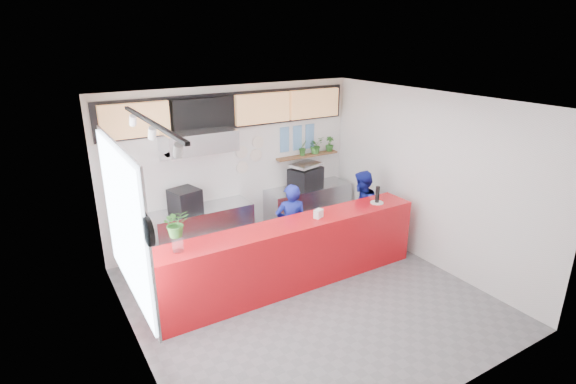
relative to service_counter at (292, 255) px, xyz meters
name	(u,v)px	position (x,y,z in m)	size (l,w,h in m)	color
floor	(306,297)	(0.00, -0.40, -0.55)	(5.00, 5.00, 0.00)	slate
ceiling	(309,102)	(0.00, -0.40, 2.45)	(5.00, 5.00, 0.00)	silver
wall_back	(234,166)	(0.00, 2.10, 0.95)	(5.00, 5.00, 0.00)	white
wall_left	(129,248)	(-2.50, -0.40, 0.95)	(5.00, 5.00, 0.00)	white
wall_right	(429,179)	(2.50, -0.40, 0.95)	(5.00, 5.00, 0.00)	white
service_counter	(292,255)	(0.00, 0.00, 0.00)	(4.50, 0.60, 1.10)	red
cream_band	(232,107)	(0.00, 2.09, 2.05)	(5.00, 0.02, 0.80)	beige
prep_bench	(204,231)	(-0.80, 1.80, -0.10)	(1.80, 0.60, 0.90)	#B2B5BA
panini_oven	(185,201)	(-1.10, 1.80, 0.56)	(0.46, 0.46, 0.41)	black
extraction_hood	(198,141)	(-0.80, 1.75, 1.60)	(1.20, 0.70, 0.35)	#B2B5BA
hood_lip	(199,152)	(-0.80, 1.75, 1.40)	(1.20, 0.70, 0.08)	#B2B5BA
right_bench	(308,207)	(1.50, 1.80, -0.10)	(1.80, 0.60, 0.90)	#B2B5BA
espresso_machine	(306,178)	(1.43, 1.80, 0.55)	(0.64, 0.45, 0.41)	black
espresso_tray	(306,165)	(1.43, 1.80, 0.83)	(0.59, 0.41, 0.05)	#ADAFB4
herb_shelf	(308,155)	(1.60, 2.00, 0.95)	(1.40, 0.18, 0.04)	brown
menu_board_far_left	(135,120)	(-1.75, 1.98, 2.00)	(1.10, 0.10, 0.55)	tan
menu_board_mid_left	(204,114)	(-0.59, 1.98, 2.00)	(1.10, 0.10, 0.55)	black
menu_board_mid_right	(263,108)	(0.57, 1.98, 2.00)	(1.10, 0.10, 0.55)	tan
menu_board_far_right	(314,104)	(1.73, 1.98, 2.00)	(1.10, 0.10, 0.55)	tan
soffit	(233,110)	(0.00, 2.06, 2.00)	(4.80, 0.04, 0.65)	black
window_pane	(124,223)	(-2.47, -0.10, 1.15)	(0.04, 2.20, 1.90)	silver
window_frame	(126,222)	(-2.45, -0.10, 1.15)	(0.03, 2.30, 2.00)	#B2B5BA
wall_clock_rim	(149,232)	(-2.46, -1.30, 1.50)	(0.30, 0.30, 0.05)	black
wall_clock_face	(152,231)	(-2.43, -1.30, 1.50)	(0.26, 0.26, 0.02)	white
track_rail	(151,122)	(-2.10, -0.40, 2.39)	(0.05, 2.40, 0.04)	black
dec_plate_a	(242,152)	(0.15, 2.07, 1.20)	(0.24, 0.24, 0.03)	silver
dec_plate_b	(256,155)	(0.45, 2.07, 1.10)	(0.24, 0.24, 0.03)	silver
dec_plate_c	(242,167)	(0.15, 2.07, 0.90)	(0.24, 0.24, 0.03)	silver
dec_plate_d	(258,142)	(0.50, 2.07, 1.35)	(0.24, 0.24, 0.03)	silver
photo_frame_a	(285,133)	(1.10, 2.08, 1.45)	(0.20, 0.02, 0.25)	#598CBF
photo_frame_b	(297,132)	(1.40, 2.08, 1.45)	(0.20, 0.02, 0.25)	#598CBF
photo_frame_c	(310,130)	(1.70, 2.08, 1.45)	(0.20, 0.02, 0.25)	#598CBF
photo_frame_d	(285,146)	(1.10, 2.08, 1.20)	(0.20, 0.02, 0.25)	#598CBF
photo_frame_e	(297,144)	(1.40, 2.08, 1.20)	(0.20, 0.02, 0.25)	#598CBF
photo_frame_f	(310,142)	(1.70, 2.08, 1.20)	(0.20, 0.02, 0.25)	#598CBF
staff_center	(291,225)	(0.36, 0.62, 0.20)	(0.54, 0.36, 1.49)	navy
staff_right	(361,210)	(1.86, 0.56, 0.20)	(0.73, 0.56, 1.49)	navy
herb_b	(303,148)	(1.49, 2.00, 1.13)	(0.18, 0.14, 0.32)	#2C6322
herb_c	(316,145)	(1.79, 2.00, 1.14)	(0.31, 0.27, 0.34)	#2C6322
herb_d	(330,144)	(2.15, 2.00, 1.12)	(0.17, 0.15, 0.31)	#2C6322
glass_vase	(178,245)	(-1.81, 0.00, 0.64)	(0.15, 0.15, 0.19)	silver
basil_vase	(176,223)	(-1.81, 0.00, 0.96)	(0.34, 0.29, 0.38)	#2C6322
napkin_holder	(318,214)	(0.47, -0.03, 0.62)	(0.15, 0.10, 0.13)	silver
white_plate	(377,203)	(1.70, -0.02, 0.56)	(0.22, 0.22, 0.02)	silver
pepper_mill	(377,194)	(1.70, -0.02, 0.71)	(0.07, 0.07, 0.29)	black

